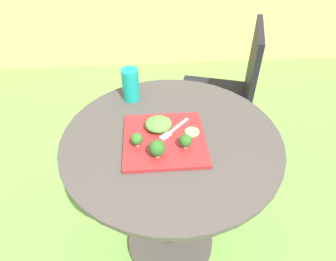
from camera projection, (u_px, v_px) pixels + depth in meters
ground_plane at (170, 242)px, 1.59m from camera, size 12.00×12.00×0.00m
patio_table at (171, 188)px, 1.29m from camera, size 0.82×0.82×0.76m
patio_chair at (230, 87)px, 1.79m from camera, size 0.55×0.55×0.90m
salad_plate at (164, 140)px, 1.07m from camera, size 0.29×0.29×0.01m
drinking_glass at (131, 86)px, 1.25m from camera, size 0.07×0.07×0.14m
fork at (172, 131)px, 1.10m from camera, size 0.12×0.12×0.00m
lettuce_mound at (158, 124)px, 1.10m from camera, size 0.10×0.09×0.05m
broccoli_floret_0 at (157, 148)px, 0.98m from camera, size 0.05×0.05×0.06m
broccoli_floret_1 at (185, 141)px, 1.01m from camera, size 0.04×0.04×0.05m
broccoli_floret_2 at (137, 139)px, 1.02m from camera, size 0.04×0.04×0.05m
cucumber_slice_0 at (192, 132)px, 1.09m from camera, size 0.05×0.05×0.01m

